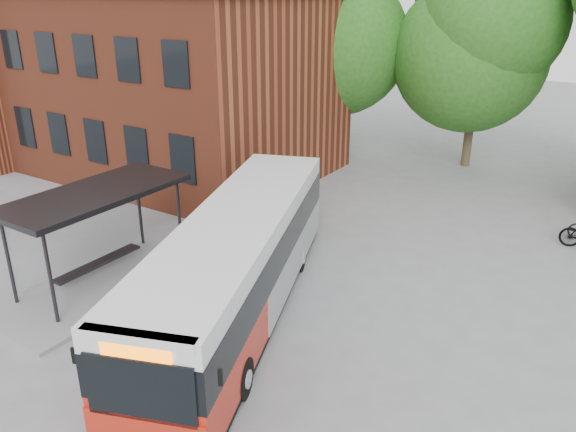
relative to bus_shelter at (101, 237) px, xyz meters
The scene contains 6 objects.
ground 4.83m from the bus_shelter, 12.53° to the left, with size 100.00×100.00×0.00m, color slate.
station_building 13.42m from the bus_shelter, 130.36° to the left, with size 18.40×10.40×8.50m, color brown, non-canonical shape.
bus_shelter is the anchor object (origin of this frame).
tree_0 17.54m from the bus_shelter, 95.04° to the left, with size 7.92×7.92×11.00m, color #215717, non-canonical shape.
tree_1 19.19m from the bus_shelter, 73.01° to the left, with size 7.92×7.92×10.40m, color #215717, non-canonical shape.
city_bus 4.58m from the bus_shelter, ahead, with size 2.42×11.34×2.88m, color red, non-canonical shape.
Camera 1 is at (8.28, -10.63, 8.14)m, focal length 35.00 mm.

